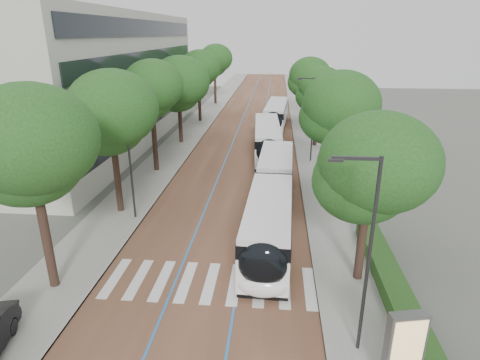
% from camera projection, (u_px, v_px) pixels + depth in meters
% --- Properties ---
extents(ground, '(160.00, 160.00, 0.00)m').
position_uv_depth(ground, '(203.00, 295.00, 19.46)').
color(ground, '#51544C').
rests_on(ground, ground).
extents(road, '(11.00, 140.00, 0.02)m').
position_uv_depth(road, '(252.00, 122.00, 56.83)').
color(road, brown).
rests_on(road, ground).
extents(sidewalk_left, '(4.00, 140.00, 0.12)m').
position_uv_depth(sidewalk_left, '(200.00, 121.00, 57.44)').
color(sidewalk_left, gray).
rests_on(sidewalk_left, ground).
extents(sidewalk_right, '(4.00, 140.00, 0.12)m').
position_uv_depth(sidewalk_right, '(306.00, 123.00, 56.19)').
color(sidewalk_right, gray).
rests_on(sidewalk_right, ground).
extents(kerb_left, '(0.20, 140.00, 0.14)m').
position_uv_depth(kerb_left, '(213.00, 121.00, 57.28)').
color(kerb_left, gray).
rests_on(kerb_left, ground).
extents(kerb_right, '(0.20, 140.00, 0.14)m').
position_uv_depth(kerb_right, '(292.00, 123.00, 56.35)').
color(kerb_right, gray).
rests_on(kerb_right, ground).
extents(zebra_crossing, '(10.55, 3.60, 0.01)m').
position_uv_depth(zebra_crossing, '(210.00, 283.00, 20.36)').
color(zebra_crossing, silver).
rests_on(zebra_crossing, ground).
extents(lane_line_left, '(0.12, 126.00, 0.01)m').
position_uv_depth(lane_line_left, '(241.00, 122.00, 56.96)').
color(lane_line_left, '#246AB5').
rests_on(lane_line_left, road).
extents(lane_line_right, '(0.12, 126.00, 0.01)m').
position_uv_depth(lane_line_right, '(264.00, 122.00, 56.70)').
color(lane_line_right, '#246AB5').
rests_on(lane_line_right, road).
extents(office_building, '(18.11, 40.00, 14.00)m').
position_uv_depth(office_building, '(73.00, 80.00, 44.82)').
color(office_building, '#BBBAAD').
rests_on(office_building, ground).
extents(hedge, '(1.20, 14.00, 0.80)m').
position_uv_depth(hedge, '(397.00, 296.00, 18.52)').
color(hedge, '#1C3F16').
rests_on(hedge, sidewalk_right).
extents(streetlight_near, '(1.82, 0.20, 8.00)m').
position_uv_depth(streetlight_near, '(366.00, 244.00, 14.43)').
color(streetlight_near, '#292A2C').
rests_on(streetlight_near, sidewalk_right).
extents(streetlight_far, '(1.82, 0.20, 8.00)m').
position_uv_depth(streetlight_far, '(311.00, 113.00, 37.80)').
color(streetlight_far, '#292A2C').
rests_on(streetlight_far, sidewalk_right).
extents(lamp_post_left, '(0.14, 0.14, 8.00)m').
position_uv_depth(lamp_post_left, '(130.00, 161.00, 26.02)').
color(lamp_post_left, '#292A2C').
rests_on(lamp_post_left, sidewalk_left).
extents(trees_left, '(6.48, 60.69, 9.65)m').
position_uv_depth(trees_left, '(171.00, 86.00, 41.04)').
color(trees_left, black).
rests_on(trees_left, ground).
extents(trees_right, '(6.02, 47.77, 8.92)m').
position_uv_depth(trees_right, '(323.00, 100.00, 38.21)').
color(trees_right, black).
rests_on(trees_right, ground).
extents(lead_bus, '(3.22, 18.48, 3.20)m').
position_uv_depth(lead_bus, '(272.00, 200.00, 26.26)').
color(lead_bus, black).
rests_on(lead_bus, ground).
extents(bus_queued_0, '(3.10, 12.50, 3.20)m').
position_uv_depth(bus_queued_0, '(267.00, 140.00, 40.93)').
color(bus_queued_0, white).
rests_on(bus_queued_0, ground).
extents(bus_queued_1, '(3.31, 12.53, 3.20)m').
position_uv_depth(bus_queued_1, '(276.00, 116.00, 53.10)').
color(bus_queued_1, white).
rests_on(bus_queued_1, ground).
extents(ad_panel, '(1.44, 0.67, 2.90)m').
position_uv_depth(ad_panel, '(405.00, 346.00, 14.04)').
color(ad_panel, '#59595B').
rests_on(ad_panel, sidewalk_right).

